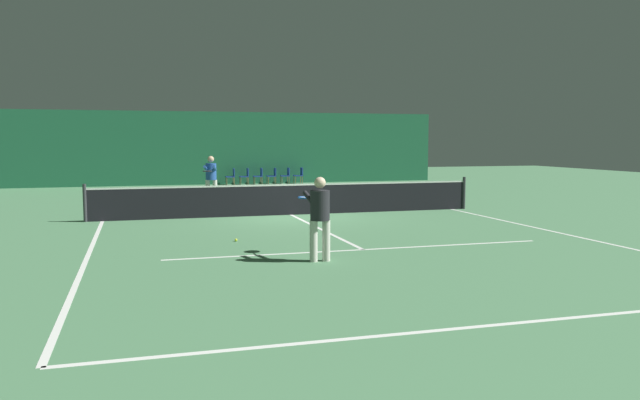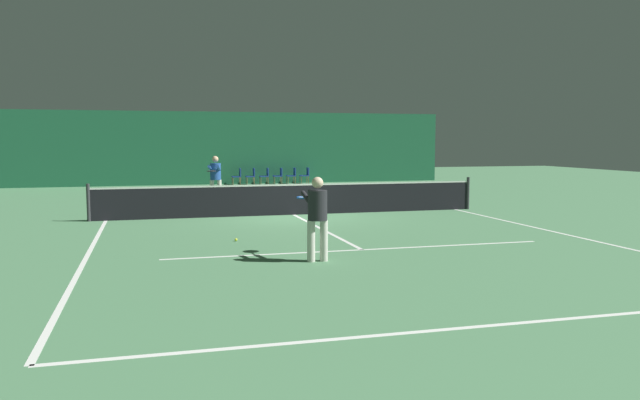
{
  "view_description": "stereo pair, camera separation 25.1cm",
  "coord_description": "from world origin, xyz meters",
  "views": [
    {
      "loc": [
        -4.51,
        -18.54,
        2.29
      ],
      "look_at": [
        -0.49,
        -4.85,
        0.92
      ],
      "focal_mm": 35.0,
      "sensor_mm": 36.0,
      "label": 1
    },
    {
      "loc": [
        -4.27,
        -18.61,
        2.29
      ],
      "look_at": [
        -0.49,
        -4.85,
        0.92
      ],
      "focal_mm": 35.0,
      "sensor_mm": 36.0,
      "label": 2
    }
  ],
  "objects": [
    {
      "name": "courtside_chair_2",
      "position": [
        1.59,
        13.52,
        0.49
      ],
      "size": [
        0.44,
        0.44,
        0.84
      ],
      "rotation": [
        0.0,
        0.0,
        -1.57
      ],
      "color": "brown",
      "rests_on": "ground"
    },
    {
      "name": "court_line_sideline_left",
      "position": [
        -5.5,
        0.0,
        0.0
      ],
      "size": [
        0.1,
        23.8,
        0.0
      ],
      "color": "white",
      "rests_on": "ground"
    },
    {
      "name": "tennis_ball",
      "position": [
        -2.4,
        -4.58,
        0.03
      ],
      "size": [
        0.07,
        0.07,
        0.07
      ],
      "color": "#D1DB33",
      "rests_on": "ground"
    },
    {
      "name": "courtside_chair_5",
      "position": [
        3.76,
        13.52,
        0.49
      ],
      "size": [
        0.44,
        0.44,
        0.84
      ],
      "rotation": [
        0.0,
        0.0,
        -1.57
      ],
      "color": "brown",
      "rests_on": "ground"
    },
    {
      "name": "player_near",
      "position": [
        -1.23,
        -7.31,
        0.94
      ],
      "size": [
        0.41,
        1.33,
        1.61
      ],
      "rotation": [
        0.0,
        0.0,
        1.59
      ],
      "color": "beige",
      "rests_on": "ground"
    },
    {
      "name": "court_line_baseline_far",
      "position": [
        0.0,
        11.9,
        0.0
      ],
      "size": [
        11.0,
        0.1,
        0.0
      ],
      "color": "white",
      "rests_on": "ground"
    },
    {
      "name": "courtside_chair_3",
      "position": [
        2.31,
        13.52,
        0.49
      ],
      "size": [
        0.44,
        0.44,
        0.84
      ],
      "rotation": [
        0.0,
        0.0,
        -1.57
      ],
      "color": "brown",
      "rests_on": "ground"
    },
    {
      "name": "court_line_service_far",
      "position": [
        0.0,
        6.4,
        0.0
      ],
      "size": [
        8.25,
        0.1,
        0.0
      ],
      "color": "white",
      "rests_on": "ground"
    },
    {
      "name": "tennis_net",
      "position": [
        0.0,
        0.0,
        0.51
      ],
      "size": [
        12.0,
        0.1,
        1.07
      ],
      "color": "black",
      "rests_on": "ground"
    },
    {
      "name": "courtside_chair_0",
      "position": [
        0.14,
        13.52,
        0.49
      ],
      "size": [
        0.44,
        0.44,
        0.84
      ],
      "rotation": [
        0.0,
        0.0,
        -1.57
      ],
      "color": "brown",
      "rests_on": "ground"
    },
    {
      "name": "ground_plane",
      "position": [
        0.0,
        0.0,
        0.0
      ],
      "size": [
        60.0,
        60.0,
        0.0
      ],
      "primitive_type": "plane",
      "color": "#4C7F56"
    },
    {
      "name": "court_line_baseline_near",
      "position": [
        0.0,
        -11.9,
        0.0
      ],
      "size": [
        11.0,
        0.1,
        0.0
      ],
      "color": "white",
      "rests_on": "ground"
    },
    {
      "name": "courtside_chair_1",
      "position": [
        0.86,
        13.52,
        0.49
      ],
      "size": [
        0.44,
        0.44,
        0.84
      ],
      "rotation": [
        0.0,
        0.0,
        -1.57
      ],
      "color": "brown",
      "rests_on": "ground"
    },
    {
      "name": "backdrop_curtain",
      "position": [
        0.0,
        14.07,
        1.88
      ],
      "size": [
        23.0,
        0.12,
        3.76
      ],
      "color": "#1E5B3D",
      "rests_on": "ground"
    },
    {
      "name": "court_line_sideline_right",
      "position": [
        5.5,
        0.0,
        0.0
      ],
      "size": [
        0.1,
        23.8,
        0.0
      ],
      "color": "white",
      "rests_on": "ground"
    },
    {
      "name": "court_line_centre",
      "position": [
        0.0,
        0.0,
        0.0
      ],
      "size": [
        0.1,
        12.8,
        0.0
      ],
      "color": "white",
      "rests_on": "ground"
    },
    {
      "name": "player_far",
      "position": [
        -1.92,
        4.48,
        1.0
      ],
      "size": [
        0.68,
        1.42,
        1.71
      ],
      "rotation": [
        0.0,
        0.0,
        -1.81
      ],
      "color": "beige",
      "rests_on": "ground"
    },
    {
      "name": "courtside_chair_4",
      "position": [
        3.03,
        13.52,
        0.49
      ],
      "size": [
        0.44,
        0.44,
        0.84
      ],
      "rotation": [
        0.0,
        0.0,
        -1.57
      ],
      "color": "brown",
      "rests_on": "ground"
    },
    {
      "name": "court_line_service_near",
      "position": [
        0.0,
        -6.4,
        0.0
      ],
      "size": [
        8.25,
        0.1,
        0.0
      ],
      "color": "white",
      "rests_on": "ground"
    }
  ]
}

